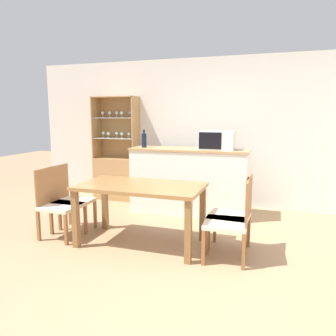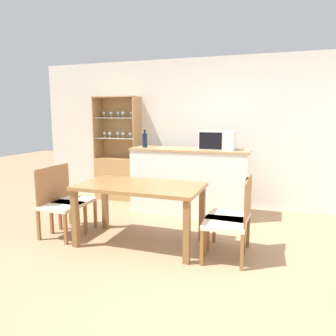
# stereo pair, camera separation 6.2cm
# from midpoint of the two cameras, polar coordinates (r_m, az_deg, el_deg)

# --- Properties ---
(ground_plane) EXTENTS (18.00, 18.00, 0.00)m
(ground_plane) POSITION_cam_midpoint_polar(r_m,az_deg,el_deg) (3.59, -0.20, -16.89)
(ground_plane) COLOR #A37F5B
(wall_back) EXTENTS (6.80, 0.06, 2.55)m
(wall_back) POSITION_cam_midpoint_polar(r_m,az_deg,el_deg) (5.78, 8.53, 6.09)
(wall_back) COLOR silver
(wall_back) RESTS_ON ground_plane
(kitchen_counter) EXTENTS (1.89, 0.53, 1.05)m
(kitchen_counter) POSITION_cam_midpoint_polar(r_m,az_deg,el_deg) (5.27, 4.06, -2.32)
(kitchen_counter) COLOR white
(kitchen_counter) RESTS_ON ground_plane
(display_cabinet) EXTENTS (0.83, 0.37, 1.91)m
(display_cabinet) POSITION_cam_midpoint_polar(r_m,az_deg,el_deg) (6.26, -8.34, -0.33)
(display_cabinet) COLOR tan
(display_cabinet) RESTS_ON ground_plane
(dining_table) EXTENTS (1.51, 0.83, 0.75)m
(dining_table) POSITION_cam_midpoint_polar(r_m,az_deg,el_deg) (4.00, -4.47, -4.27)
(dining_table) COLOR olive
(dining_table) RESTS_ON ground_plane
(dining_chair_side_left_near) EXTENTS (0.47, 0.47, 0.90)m
(dining_chair_side_left_near) POSITION_cam_midpoint_polar(r_m,az_deg,el_deg) (4.50, -18.16, -5.87)
(dining_chair_side_left_near) COLOR beige
(dining_chair_side_left_near) RESTS_ON ground_plane
(dining_chair_side_right_near) EXTENTS (0.48, 0.48, 0.90)m
(dining_chair_side_right_near) POSITION_cam_midpoint_polar(r_m,az_deg,el_deg) (3.65, 11.09, -9.08)
(dining_chair_side_right_near) COLOR beige
(dining_chair_side_right_near) RESTS_ON ground_plane
(dining_chair_side_right_far) EXTENTS (0.48, 0.48, 0.90)m
(dining_chair_side_right_far) POSITION_cam_midpoint_polar(r_m,az_deg,el_deg) (3.88, 11.61, -8.00)
(dining_chair_side_right_far) COLOR beige
(dining_chair_side_right_far) RESTS_ON ground_plane
(dining_chair_side_left_far) EXTENTS (0.46, 0.46, 0.90)m
(dining_chair_side_left_far) POSITION_cam_midpoint_polar(r_m,az_deg,el_deg) (4.69, -16.33, -5.18)
(dining_chair_side_left_far) COLOR beige
(dining_chair_side_left_far) RESTS_ON ground_plane
(microwave) EXTENTS (0.53, 0.34, 0.29)m
(microwave) POSITION_cam_midpoint_polar(r_m,az_deg,el_deg) (5.09, 8.95, 4.81)
(microwave) COLOR silver
(microwave) RESTS_ON kitchen_counter
(wine_bottle) EXTENTS (0.08, 0.08, 0.29)m
(wine_bottle) POSITION_cam_midpoint_polar(r_m,az_deg,el_deg) (5.39, -3.73, 4.87)
(wine_bottle) COLOR #141E38
(wine_bottle) RESTS_ON kitchen_counter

